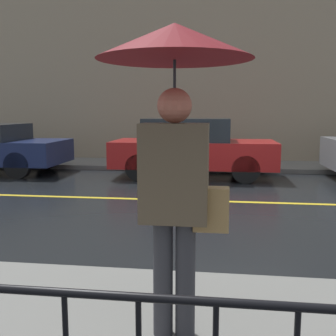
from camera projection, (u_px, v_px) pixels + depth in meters
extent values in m
plane|color=black|center=(242.00, 202.00, 7.53)|extent=(80.00, 80.00, 0.00)
cube|color=slate|center=(234.00, 166.00, 12.16)|extent=(28.00, 2.00, 0.12)
cube|color=gold|center=(242.00, 202.00, 7.53)|extent=(25.20, 0.12, 0.01)
cube|color=gray|center=(235.00, 68.00, 12.86)|extent=(28.00, 0.30, 6.25)
cylinder|color=#333338|center=(163.00, 278.00, 2.78)|extent=(0.14, 0.14, 0.85)
cylinder|color=#333338|center=(185.00, 279.00, 2.76)|extent=(0.14, 0.14, 0.85)
cube|color=brown|center=(174.00, 173.00, 2.67)|extent=(0.46, 0.27, 0.67)
sphere|color=#C46B53|center=(175.00, 106.00, 2.60)|extent=(0.23, 0.23, 0.23)
cylinder|color=#262628|center=(174.00, 117.00, 2.61)|extent=(0.02, 0.02, 0.75)
cone|color=maroon|center=(175.00, 41.00, 2.54)|extent=(1.03, 1.03, 0.23)
cube|color=#9E7A47|center=(211.00, 209.00, 2.67)|extent=(0.24, 0.12, 0.30)
cylinder|color=black|center=(46.00, 158.00, 11.81)|extent=(0.70, 0.22, 0.70)
cylinder|color=black|center=(18.00, 165.00, 10.14)|extent=(0.70, 0.22, 0.70)
cube|color=maroon|center=(194.00, 154.00, 10.36)|extent=(4.23, 1.75, 0.68)
cube|color=#1E2328|center=(187.00, 130.00, 10.29)|extent=(2.20, 1.61, 0.58)
cylinder|color=black|center=(242.00, 162.00, 10.98)|extent=(0.68, 0.22, 0.68)
cylinder|color=black|center=(246.00, 169.00, 9.48)|extent=(0.68, 0.22, 0.68)
cylinder|color=black|center=(150.00, 160.00, 11.31)|extent=(0.68, 0.22, 0.68)
cylinder|color=black|center=(139.00, 167.00, 9.82)|extent=(0.68, 0.22, 0.68)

